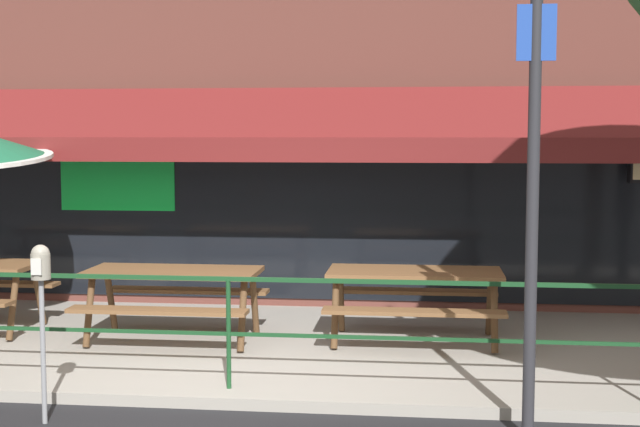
% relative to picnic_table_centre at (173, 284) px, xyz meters
% --- Properties ---
extents(ground_plane, '(120.00, 120.00, 0.00)m').
position_rel_picnic_table_centre_xyz_m(ground_plane, '(0.95, -1.95, -0.71)').
color(ground_plane, black).
extents(patio_deck, '(15.00, 4.00, 0.10)m').
position_rel_picnic_table_centre_xyz_m(patio_deck, '(0.95, 0.05, -0.66)').
color(patio_deck, '#9E998E').
rests_on(patio_deck, ground).
extents(restaurant_building, '(15.00, 1.60, 7.73)m').
position_rel_picnic_table_centre_xyz_m(restaurant_building, '(0.95, 2.28, 3.13)').
color(restaurant_building, brown).
rests_on(restaurant_building, ground).
extents(patio_railing, '(13.84, 0.04, 0.97)m').
position_rel_picnic_table_centre_xyz_m(patio_railing, '(0.95, -1.65, 0.09)').
color(patio_railing, '#194723').
rests_on(patio_railing, patio_deck).
extents(picnic_table_centre, '(1.80, 1.42, 0.76)m').
position_rel_picnic_table_centre_xyz_m(picnic_table_centre, '(0.00, 0.00, 0.00)').
color(picnic_table_centre, brown).
rests_on(picnic_table_centre, patio_deck).
extents(picnic_table_right, '(1.80, 1.42, 0.76)m').
position_rel_picnic_table_centre_xyz_m(picnic_table_right, '(2.51, 0.23, 0.00)').
color(picnic_table_right, brown).
rests_on(picnic_table_right, patio_deck).
extents(parking_meter_near, '(0.15, 0.16, 1.42)m').
position_rel_picnic_table_centre_xyz_m(parking_meter_near, '(-0.36, -2.43, 0.44)').
color(parking_meter_near, gray).
rests_on(parking_meter_near, ground).
extents(street_sign_pole, '(0.28, 0.09, 4.17)m').
position_rel_picnic_table_centre_xyz_m(street_sign_pole, '(3.38, -2.40, 1.43)').
color(street_sign_pole, '#2D2D33').
rests_on(street_sign_pole, ground).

